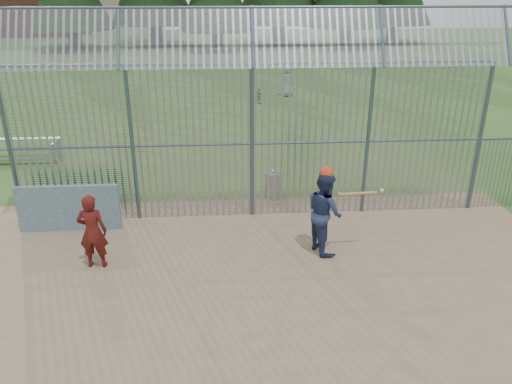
{
  "coord_description": "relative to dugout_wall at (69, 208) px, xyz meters",
  "views": [
    {
      "loc": [
        -0.75,
        -8.63,
        5.81
      ],
      "look_at": [
        0.0,
        2.0,
        1.3
      ],
      "focal_mm": 35.0,
      "sensor_mm": 36.0,
      "label": 1
    }
  ],
  "objects": [
    {
      "name": "ground",
      "position": [
        4.6,
        -2.9,
        -0.62
      ],
      "size": [
        120.0,
        120.0,
        0.0
      ],
      "primitive_type": "plane",
      "color": "#2D511E",
      "rests_on": "ground"
    },
    {
      "name": "dirt_infield",
      "position": [
        4.6,
        -3.4,
        -0.61
      ],
      "size": [
        14.0,
        10.0,
        0.02
      ],
      "primitive_type": "cube",
      "color": "#756047",
      "rests_on": "ground"
    },
    {
      "name": "dugout_wall",
      "position": [
        0.0,
        0.0,
        0.0
      ],
      "size": [
        2.5,
        0.12,
        1.2
      ],
      "primitive_type": "cube",
      "color": "#38566B",
      "rests_on": "dirt_infield"
    },
    {
      "name": "batter",
      "position": [
        6.12,
        -1.43,
        0.36
      ],
      "size": [
        0.97,
        1.11,
        1.92
      ],
      "primitive_type": "imported",
      "rotation": [
        0.0,
        0.0,
        1.87
      ],
      "color": "navy",
      "rests_on": "dirt_infield"
    },
    {
      "name": "onlooker",
      "position": [
        1.02,
        -1.8,
        0.25
      ],
      "size": [
        0.64,
        0.44,
        1.7
      ],
      "primitive_type": "imported",
      "rotation": [
        0.0,
        0.0,
        3.09
      ],
      "color": "maroon",
      "rests_on": "dirt_infield"
    },
    {
      "name": "bg_kid_standing",
      "position": [
        7.45,
        15.57,
        0.2
      ],
      "size": [
        0.9,
        0.69,
        1.65
      ],
      "primitive_type": "imported",
      "rotation": [
        0.0,
        0.0,
        3.36
      ],
      "color": "slate",
      "rests_on": "ground"
    },
    {
      "name": "bg_kid_seated",
      "position": [
        5.78,
        13.81,
        -0.23
      ],
      "size": [
        0.47,
        0.44,
        0.78
      ],
      "primitive_type": "imported",
      "rotation": [
        0.0,
        0.0,
        2.44
      ],
      "color": "slate",
      "rests_on": "ground"
    },
    {
      "name": "batting_gear",
      "position": [
        6.23,
        -1.45,
        1.24
      ],
      "size": [
        1.44,
        0.36,
        0.64
      ],
      "color": "red",
      "rests_on": "ground"
    },
    {
      "name": "trash_can",
      "position": [
        5.3,
        1.8,
        -0.24
      ],
      "size": [
        0.56,
        0.56,
        0.82
      ],
      "color": "#9A9CA2",
      "rests_on": "ground"
    },
    {
      "name": "bleacher",
      "position": [
        -3.34,
        5.5,
        -0.21
      ],
      "size": [
        3.0,
        0.95,
        0.72
      ],
      "color": "slate",
      "rests_on": "ground"
    },
    {
      "name": "backstop_fence",
      "position": [
        6.41,
        0.53,
        1.74
      ],
      "size": [
        20.09,
        0.81,
        5.3
      ],
      "color": "#47566B",
      "rests_on": "ground"
    },
    {
      "name": "distant_buildings",
      "position": [
        -18.58,
        53.59,
        2.98
      ],
      "size": [
        26.5,
        10.5,
        8.0
      ],
      "color": "brown",
      "rests_on": "ground"
    }
  ]
}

